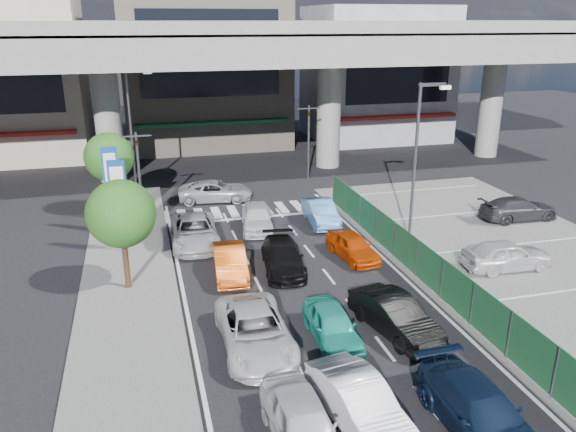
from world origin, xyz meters
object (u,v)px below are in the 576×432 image
object	(u,v)px
tree_near	(121,214)
sedan_black_mid	(283,257)
minivan_navy_back	(480,412)
taxi_orange_left	(230,262)
traffic_cone	(381,234)
sedan_white_mid_left	(255,331)
kei_truck_front_right	(321,212)
parked_sedan_dgrey	(519,209)
street_lamp_right	(419,150)
tree_far	(109,157)
signboard_near	(118,194)
crossing_wagon_silver	(215,191)
hatch_black_mid_right	(395,316)
street_lamp_left	(133,122)
van_white_back_left	(303,424)
wagon_silver_front_left	(194,231)
traffic_light_right	(309,124)
signboard_far	(111,178)
taxi_orange_right	(353,246)
taxi_teal_mid	(332,325)
parked_sedan_white	(507,255)
sedan_white_front_mid	(257,217)
traffic_light_left	(138,156)
hatch_white_back_mid	(359,403)

from	to	relation	value
tree_near	sedan_black_mid	size ratio (longest dim) A/B	1.12
minivan_navy_back	sedan_black_mid	xyz separation A→B (m)	(-2.53, 11.75, -0.05)
taxi_orange_left	traffic_cone	distance (m)	8.48
sedan_white_mid_left	kei_truck_front_right	xyz separation A→B (m)	(6.14, 11.48, -0.03)
taxi_orange_left	parked_sedan_dgrey	xyz separation A→B (m)	(16.98, 2.97, 0.06)
street_lamp_right	tree_far	world-z (taller)	street_lamp_right
signboard_near	traffic_cone	bearing A→B (deg)	-7.17
minivan_navy_back	crossing_wagon_silver	world-z (taller)	minivan_navy_back
hatch_black_mid_right	sedan_black_mid	bearing A→B (deg)	100.25
tree_near	tree_far	size ratio (longest dim) A/B	1.00
street_lamp_right	signboard_near	xyz separation A→B (m)	(-14.37, 1.99, -1.71)
street_lamp_left	van_white_back_left	world-z (taller)	street_lamp_left
wagon_silver_front_left	signboard_near	bearing A→B (deg)	-170.93
traffic_light_right	sedan_white_mid_left	distance (m)	22.61
signboard_far	street_lamp_left	bearing A→B (deg)	79.69
van_white_back_left	taxi_orange_right	world-z (taller)	van_white_back_left
street_lamp_left	kei_truck_front_right	bearing A→B (deg)	-40.56
van_white_back_left	minivan_navy_back	xyz separation A→B (m)	(4.81, -0.77, -0.01)
street_lamp_left	sedan_black_mid	distance (m)	15.63
tree_near	taxi_teal_mid	world-z (taller)	tree_near
street_lamp_right	van_white_back_left	distance (m)	16.50
minivan_navy_back	parked_sedan_dgrey	world-z (taller)	minivan_navy_back
signboard_near	parked_sedan_white	size ratio (longest dim) A/B	1.16
traffic_light_right	traffic_cone	bearing A→B (deg)	-89.55
taxi_teal_mid	tree_far	bearing A→B (deg)	116.49
tree_near	van_white_back_left	bearing A→B (deg)	-67.17
minivan_navy_back	hatch_black_mid_right	xyz separation A→B (m)	(0.04, 5.40, 0.01)
crossing_wagon_silver	traffic_cone	xyz separation A→B (m)	(7.30, -8.97, -0.27)
sedan_black_mid	street_lamp_left	bearing A→B (deg)	121.43
taxi_orange_right	tree_far	bearing A→B (deg)	131.03
tree_far	sedan_black_mid	distance (m)	13.07
tree_far	van_white_back_left	world-z (taller)	tree_far
traffic_light_right	traffic_cone	distance (m)	13.11
hatch_black_mid_right	sedan_white_front_mid	distance (m)	12.07
tree_far	taxi_orange_right	distance (m)	15.14
signboard_far	parked_sedan_white	distance (m)	19.74
kei_truck_front_right	tree_near	bearing A→B (deg)	-147.69
signboard_far	taxi_orange_right	bearing A→B (deg)	-30.01
signboard_near	sedan_black_mid	xyz separation A→B (m)	(7.01, -3.76, -2.44)
minivan_navy_back	parked_sedan_white	world-z (taller)	parked_sedan_white
street_lamp_left	traffic_cone	size ratio (longest dim) A/B	12.93
traffic_light_right	street_lamp_right	bearing A→B (deg)	-82.66
minivan_navy_back	signboard_near	bearing A→B (deg)	119.59
van_white_back_left	minivan_navy_back	world-z (taller)	van_white_back_left
van_white_back_left	taxi_orange_left	bearing A→B (deg)	88.28
street_lamp_left	traffic_light_left	bearing A→B (deg)	-88.80
sedan_black_mid	traffic_cone	xyz separation A→B (m)	(5.79, 2.15, -0.25)
hatch_white_back_mid	sedan_white_mid_left	distance (m)	4.97
street_lamp_right	traffic_light_left	bearing A→B (deg)	155.84
traffic_light_left	kei_truck_front_right	size ratio (longest dim) A/B	1.30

